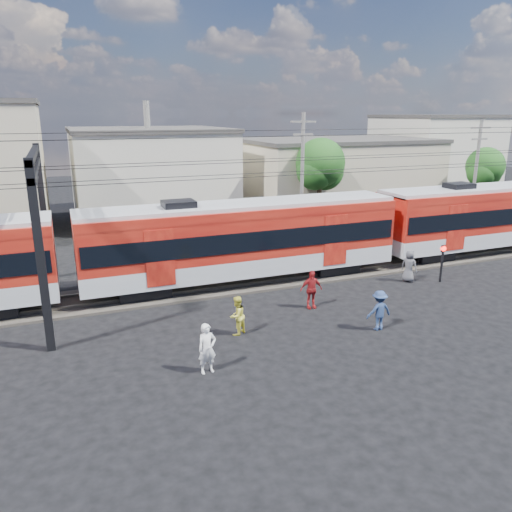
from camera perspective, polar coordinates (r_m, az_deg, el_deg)
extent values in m
plane|color=black|center=(19.39, 9.10, -9.94)|extent=(120.00, 120.00, 0.00)
cube|color=#2D2823|center=(26.02, 0.16, -2.74)|extent=(70.00, 3.40, 0.12)
cube|color=#59544C|center=(25.32, 0.79, -2.99)|extent=(70.00, 0.12, 0.12)
cube|color=#59544C|center=(26.64, -0.44, -2.01)|extent=(70.00, 0.12, 0.12)
cube|color=black|center=(24.48, -12.82, -3.66)|extent=(2.40, 2.20, 0.70)
cube|color=black|center=(27.75, 8.50, -1.08)|extent=(2.40, 2.20, 0.70)
cube|color=#A4A7AC|center=(25.42, -1.49, -0.62)|extent=(16.00, 3.00, 0.90)
cube|color=maroon|center=(25.00, -1.51, 3.01)|extent=(16.00, 3.00, 2.40)
cube|color=black|center=(25.06, -1.51, 2.45)|extent=(15.68, 3.08, 0.95)
cube|color=#A4A7AC|center=(24.75, -1.54, 5.83)|extent=(16.00, 2.60, 0.25)
cube|color=black|center=(31.47, 18.91, 0.26)|extent=(2.40, 2.20, 0.70)
cube|color=#A4A7AC|center=(34.78, 25.50, 2.35)|extent=(16.00, 3.00, 0.90)
cube|color=maroon|center=(34.47, 25.83, 5.02)|extent=(16.00, 3.00, 2.40)
cube|color=black|center=(34.51, 25.78, 4.61)|extent=(15.68, 3.08, 0.95)
cube|color=#A4A7AC|center=(34.29, 26.08, 7.06)|extent=(16.00, 2.60, 0.25)
cube|color=black|center=(19.05, -23.41, -0.30)|extent=(0.30, 0.30, 7.00)
cube|color=black|center=(27.83, -23.09, 4.54)|extent=(0.30, 0.30, 7.00)
cube|color=black|center=(22.96, -24.13, 10.60)|extent=(0.25, 9.30, 0.25)
cube|color=black|center=(23.01, -23.96, 9.12)|extent=(0.25, 9.30, 0.25)
cylinder|color=black|center=(24.17, 0.79, 9.07)|extent=(70.00, 0.03, 0.03)
cylinder|color=black|center=(25.46, -0.42, 9.42)|extent=(70.00, 0.03, 0.03)
cylinder|color=black|center=(24.10, 0.80, 10.72)|extent=(70.00, 0.03, 0.03)
cylinder|color=black|center=(25.39, -0.43, 10.99)|extent=(70.00, 0.03, 0.03)
cylinder|color=black|center=(21.45, 3.74, 13.52)|extent=(70.00, 0.03, 0.03)
cylinder|color=black|center=(27.94, -2.58, 14.10)|extent=(70.00, 0.03, 0.03)
cube|color=beige|center=(42.77, -12.01, 9.04)|extent=(12.00, 12.00, 7.00)
cube|color=#3F3D3A|center=(42.51, -12.30, 13.93)|extent=(12.24, 12.24, 0.30)
cube|color=#B6AA8B|center=(45.57, 9.19, 8.96)|extent=(16.00, 10.00, 6.00)
cube|color=#3F3D3A|center=(45.31, 9.37, 12.91)|extent=(16.32, 10.20, 0.30)
cube|color=beige|center=(56.91, 19.57, 10.63)|extent=(10.00, 10.00, 8.00)
cube|color=#3F3D3A|center=(56.74, 19.97, 14.80)|extent=(10.20, 10.20, 0.30)
cylinder|color=slate|center=(33.76, 5.28, 8.83)|extent=(0.24, 0.24, 8.50)
cube|color=slate|center=(33.51, 5.45, 15.04)|extent=(1.80, 0.12, 0.12)
cube|color=slate|center=(33.53, 5.41, 13.67)|extent=(1.40, 0.12, 0.12)
cylinder|color=slate|center=(41.27, 23.77, 8.51)|extent=(0.24, 0.24, 8.00)
cube|color=slate|center=(41.05, 24.32, 13.20)|extent=(1.80, 0.12, 0.12)
cube|color=slate|center=(41.07, 24.19, 12.10)|extent=(1.40, 0.12, 0.12)
cylinder|color=#382619|center=(38.11, 7.21, 6.11)|extent=(0.36, 0.36, 3.92)
sphere|color=#204F16|center=(37.72, 7.37, 10.51)|extent=(3.64, 3.64, 3.64)
sphere|color=#204F16|center=(38.34, 7.91, 9.53)|extent=(2.80, 2.80, 2.80)
cylinder|color=#382619|center=(46.48, 24.37, 6.24)|extent=(0.36, 0.36, 3.36)
sphere|color=#204F16|center=(46.18, 24.73, 9.31)|extent=(3.12, 3.12, 3.12)
sphere|color=#204F16|center=(46.88, 24.90, 8.63)|extent=(2.40, 2.40, 2.40)
imported|color=white|center=(16.96, -5.61, -10.48)|extent=(0.69, 0.50, 1.75)
imported|color=#DCD545|center=(19.67, -2.19, -6.83)|extent=(0.97, 0.91, 1.58)
imported|color=navy|center=(20.66, 13.88, -6.05)|extent=(1.07, 0.61, 1.65)
imported|color=maroon|center=(22.35, 6.32, -3.82)|extent=(1.06, 0.52, 1.75)
imported|color=#4F4F54|center=(26.91, 17.10, -1.09)|extent=(0.89, 0.98, 1.68)
imported|color=#BABDC1|center=(43.55, 26.55, 4.05)|extent=(4.19, 2.39, 1.34)
cylinder|color=black|center=(27.34, 20.45, -0.96)|extent=(0.12, 0.12, 1.84)
sphere|color=#FF140C|center=(27.11, 20.62, 0.80)|extent=(0.29, 0.29, 0.29)
cube|color=black|center=(27.11, 20.62, 0.80)|extent=(0.26, 0.06, 0.36)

